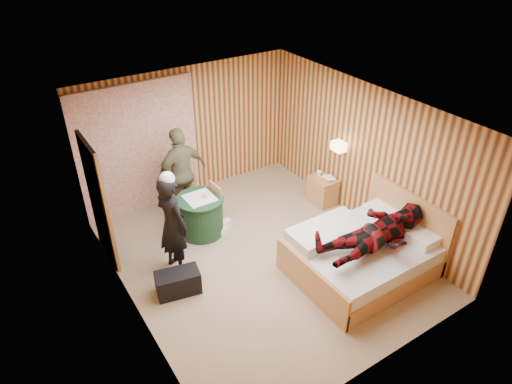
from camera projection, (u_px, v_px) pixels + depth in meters
floor at (261, 256)px, 7.44m from camera, size 4.20×5.00×0.01m
ceiling at (262, 113)px, 6.12m from camera, size 4.20×5.00×0.01m
wall_back at (188, 133)px, 8.56m from camera, size 4.20×0.02×2.50m
wall_left at (124, 239)px, 5.82m from camera, size 0.02×5.00×2.50m
wall_right at (364, 156)px, 7.75m from camera, size 0.02×5.00×2.50m
curtain at (139, 149)px, 8.08m from camera, size 2.20×0.08×2.40m
doorway at (98, 202)px, 6.95m from camera, size 0.06×0.90×2.05m
wall_lamp at (339, 146)px, 7.96m from camera, size 0.26×0.24×0.16m
bed at (361, 254)px, 7.00m from camera, size 2.03×1.60×1.10m
nightstand at (322, 190)px, 8.68m from camera, size 0.40×0.54×0.52m
round_table at (201, 215)px, 7.82m from camera, size 0.81×0.81×0.72m
chair_far at (186, 189)px, 8.19m from camera, size 0.54×0.54×0.93m
chair_near at (211, 204)px, 7.86m from camera, size 0.40×0.40×0.85m
duffel_bag at (178, 282)px, 6.67m from camera, size 0.69×0.46×0.36m
sneaker_left at (224, 225)px, 8.08m from camera, size 0.31×0.23×0.13m
sneaker_right at (221, 232)px, 7.92m from camera, size 0.27×0.16×0.11m
woman_standing at (172, 225)px, 6.80m from camera, size 0.53×0.68×1.64m
man_at_table at (182, 173)px, 8.03m from camera, size 1.07×0.59×1.72m
man_on_bed at (380, 226)px, 6.50m from camera, size 0.86×0.67×1.77m
book_lower at (325, 179)px, 8.51m from camera, size 0.18×0.23×0.02m
book_upper at (325, 178)px, 8.50m from camera, size 0.23×0.26×0.02m
cup_nightstand at (319, 173)px, 8.62m from camera, size 0.12×0.12×0.09m
cup_table at (206, 195)px, 7.61m from camera, size 0.15×0.15×0.10m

